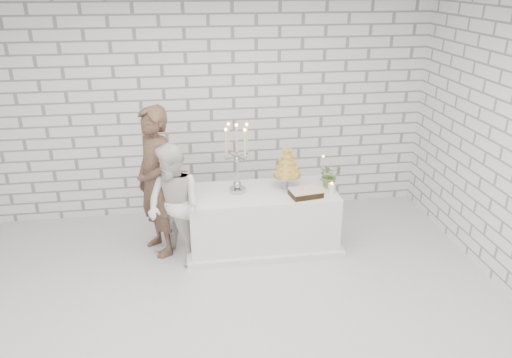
# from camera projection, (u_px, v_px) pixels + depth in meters

# --- Properties ---
(ground) EXTENTS (6.00, 5.00, 0.01)m
(ground) POSITION_uv_depth(u_px,v_px,m) (232.00, 317.00, 4.97)
(ground) COLOR silver
(ground) RESTS_ON ground
(ceiling) EXTENTS (6.00, 5.00, 0.01)m
(ceiling) POSITION_uv_depth(u_px,v_px,m) (224.00, 4.00, 3.80)
(ceiling) COLOR white
(ceiling) RESTS_ON ground
(wall_back) EXTENTS (6.00, 0.01, 3.00)m
(wall_back) POSITION_uv_depth(u_px,v_px,m) (211.00, 110.00, 6.67)
(wall_back) COLOR white
(wall_back) RESTS_ON ground
(cake_table) EXTENTS (1.80, 0.80, 0.75)m
(cake_table) POSITION_uv_depth(u_px,v_px,m) (262.00, 219.00, 6.14)
(cake_table) COLOR white
(cake_table) RESTS_ON ground
(groom) EXTENTS (0.71, 0.80, 1.85)m
(groom) POSITION_uv_depth(u_px,v_px,m) (156.00, 182.00, 5.81)
(groom) COLOR #39261C
(groom) RESTS_ON ground
(bride) EXTENTS (0.89, 0.90, 1.47)m
(bride) POSITION_uv_depth(u_px,v_px,m) (174.00, 206.00, 5.66)
(bride) COLOR white
(bride) RESTS_ON ground
(candelabra) EXTENTS (0.42, 0.42, 0.87)m
(candelabra) POSITION_uv_depth(u_px,v_px,m) (237.00, 159.00, 5.81)
(candelabra) COLOR #A3A3AE
(candelabra) RESTS_ON cake_table
(croquembouche) EXTENTS (0.35, 0.35, 0.54)m
(croquembouche) POSITION_uv_depth(u_px,v_px,m) (287.00, 167.00, 6.00)
(croquembouche) COLOR olive
(croquembouche) RESTS_ON cake_table
(chocolate_cake) EXTENTS (0.40, 0.31, 0.08)m
(chocolate_cake) POSITION_uv_depth(u_px,v_px,m) (306.00, 193.00, 5.86)
(chocolate_cake) COLOR black
(chocolate_cake) RESTS_ON cake_table
(pillar_candle) EXTENTS (0.08, 0.08, 0.12)m
(pillar_candle) POSITION_uv_depth(u_px,v_px,m) (331.00, 188.00, 5.93)
(pillar_candle) COLOR white
(pillar_candle) RESTS_ON cake_table
(extra_taper) EXTENTS (0.07, 0.07, 0.32)m
(extra_taper) POSITION_uv_depth(u_px,v_px,m) (323.00, 169.00, 6.25)
(extra_taper) COLOR beige
(extra_taper) RESTS_ON cake_table
(flowers) EXTENTS (0.31, 0.28, 0.31)m
(flowers) POSITION_uv_depth(u_px,v_px,m) (330.00, 175.00, 6.08)
(flowers) COLOR #3E7131
(flowers) RESTS_ON cake_table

